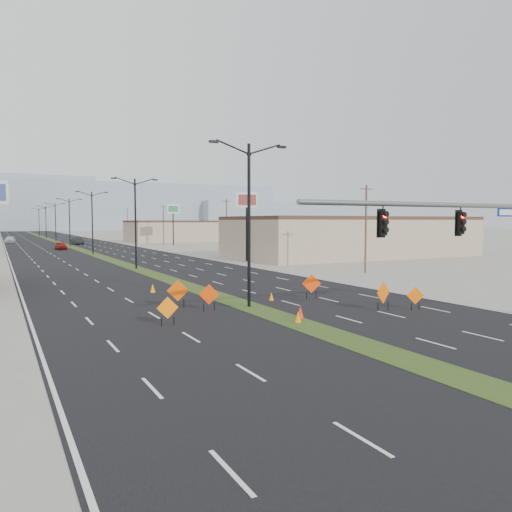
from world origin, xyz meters
name	(u,v)px	position (x,y,z in m)	size (l,w,h in m)	color
ground	(382,352)	(0.00, 0.00, 0.00)	(600.00, 600.00, 0.00)	gray
road_surface	(68,246)	(0.00, 100.00, 0.00)	(25.00, 400.00, 0.02)	black
median_strip	(68,246)	(0.00, 100.00, 0.00)	(2.00, 400.00, 0.04)	#223F16
building_se_near	(351,238)	(34.00, 45.00, 2.75)	(36.00, 18.00, 5.50)	tan
building_se_far	(212,232)	(38.00, 110.00, 2.50)	(44.00, 16.00, 5.00)	tan
mesa_center	(95,207)	(40.00, 300.00, 14.00)	(220.00, 50.00, 28.00)	#8897A8
mesa_east	(299,216)	(180.00, 290.00, 9.00)	(160.00, 50.00, 18.00)	#8897A8
signal_mast	(485,231)	(8.56, 2.00, 4.79)	(16.30, 0.60, 8.00)	slate
streetlight_0	(249,219)	(0.00, 12.00, 5.42)	(5.15, 0.24, 10.02)	black
streetlight_1	(135,220)	(0.00, 40.00, 5.42)	(5.15, 0.24, 10.02)	black
streetlight_2	(92,221)	(0.00, 68.00, 5.42)	(5.15, 0.24, 10.02)	black
streetlight_3	(70,221)	(0.00, 96.00, 5.42)	(5.15, 0.24, 10.02)	black
streetlight_4	(55,221)	(0.00, 124.00, 5.42)	(5.15, 0.24, 10.02)	black
streetlight_5	(46,221)	(0.00, 152.00, 5.42)	(5.15, 0.24, 10.02)	black
streetlight_6	(39,221)	(0.00, 180.00, 5.42)	(5.15, 0.24, 10.02)	black
utility_pole_0	(366,227)	(20.00, 25.00, 4.67)	(1.60, 0.20, 9.00)	#4C3823
utility_pole_1	(226,225)	(20.00, 60.00, 4.67)	(1.60, 0.20, 9.00)	#4C3823
utility_pole_2	(163,224)	(20.00, 95.00, 4.67)	(1.60, 0.20, 9.00)	#4C3823
utility_pole_3	(127,223)	(20.00, 130.00, 4.67)	(1.60, 0.20, 9.00)	#4C3823
car_left	(61,246)	(-3.11, 83.85, 0.75)	(1.78, 4.43, 1.51)	maroon
car_mid	(77,241)	(2.54, 104.09, 0.81)	(1.72, 4.94, 1.63)	black
car_far	(10,240)	(-10.84, 120.76, 0.77)	(2.17, 5.33, 1.55)	silver
construction_sign_0	(168,309)	(-6.15, 8.98, 0.87)	(1.12, 0.11, 1.49)	orange
construction_sign_1	(178,291)	(-4.04, 13.64, 1.04)	(1.27, 0.46, 1.76)	#E44E04
construction_sign_2	(209,295)	(-2.70, 11.89, 0.94)	(1.11, 0.54, 1.60)	#F33F05
construction_sign_3	(311,284)	(5.23, 12.91, 1.01)	(1.21, 0.52, 1.72)	#FB3F05
construction_sign_4	(415,296)	(8.38, 6.51, 0.82)	(0.98, 0.47, 1.41)	#EC5E04
construction_sign_5	(383,293)	(6.42, 7.13, 1.05)	(1.29, 0.43, 1.78)	#ED5C05
cone_0	(298,317)	(0.09, 6.50, 0.31)	(0.38, 0.38, 0.63)	orange
cone_1	(300,312)	(0.84, 7.45, 0.34)	(0.41, 0.41, 0.69)	#F43105
cone_2	(271,296)	(2.49, 13.62, 0.28)	(0.33, 0.33, 0.55)	orange
cone_3	(153,288)	(-3.53, 20.95, 0.33)	(0.40, 0.40, 0.67)	orange
pole_sign_east_near	(247,205)	(15.74, 43.95, 7.41)	(2.96, 1.15, 9.12)	black
pole_sign_east_far	(173,212)	(20.81, 90.45, 7.32)	(2.96, 0.78, 9.00)	black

